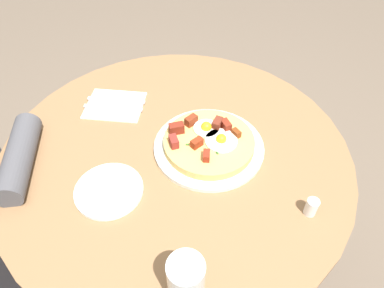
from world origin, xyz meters
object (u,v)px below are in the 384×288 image
Objects in this scene: pizza_plate at (209,147)px; dining_table at (177,188)px; knife at (116,100)px; bread_plate at (109,190)px; fork at (113,108)px; breakfast_pizza at (209,141)px; water_glass at (186,283)px; salt_shaker at (311,207)px.

dining_table is at bearing -79.67° from pizza_plate.
bread_plate is at bearing -77.82° from knife.
pizza_plate is at bearing -22.84° from fork.
knife is (-0.18, -0.21, 0.18)m from dining_table.
bread_plate is at bearing -52.44° from breakfast_pizza.
water_glass is at bearing 12.04° from dining_table.
pizza_plate reaches higher than knife.
pizza_plate is 0.34m from knife.
knife is at bearing -130.04° from dining_table.
dining_table is 0.22m from breakfast_pizza.
fork is 0.04m from knife.
bread_plate is at bearing -52.96° from pizza_plate.
dining_table is at bearing -40.27° from knife.
bread_plate reaches higher than knife.
salt_shaker reaches higher than pizza_plate.
breakfast_pizza is 0.29m from bread_plate.
fork is (-0.30, -0.07, 0.00)m from bread_plate.
fork is 1.35× the size of water_glass.
salt_shaker is (0.16, 0.34, 0.19)m from dining_table.
breakfast_pizza is 1.82× the size of water_glass.
knife is at bearing -117.97° from breakfast_pizza.
dining_table is at bearing -34.05° from fork.
fork is at bearing -166.17° from bread_plate.
knife is 1.35× the size of water_glass.
water_glass is 2.91× the size of salt_shaker.
pizza_plate is at bearing -125.05° from salt_shaker.
dining_table is 5.22× the size of knife.
pizza_plate is (-0.02, 0.09, 0.18)m from dining_table.
breakfast_pizza reaches higher than pizza_plate.
breakfast_pizza is (-0.00, -0.00, 0.02)m from pizza_plate.
fork is at bearing -150.70° from water_glass.
bread_plate is 1.24× the size of water_glass.
water_glass is at bearing 44.41° from bread_plate.
pizza_plate is 1.79× the size of bread_plate.
breakfast_pizza is 1.34× the size of fork.
bread_plate is 0.30m from fork.
water_glass is at bearing -1.25° from pizza_plate.
pizza_plate is at bearing 100.33° from dining_table.
breakfast_pizza is at bearing -22.55° from fork.
knife is 0.64m from salt_shaker.
water_glass reaches higher than pizza_plate.
knife is (-0.04, -0.00, 0.00)m from fork.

